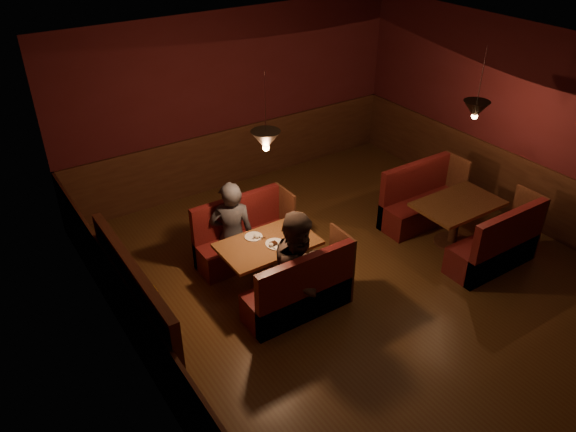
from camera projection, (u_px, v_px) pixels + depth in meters
room at (356, 221)px, 6.73m from camera, size 6.02×7.02×2.92m
main_table at (269, 252)px, 7.11m from camera, size 1.23×0.75×0.86m
main_bench_far at (244, 240)px, 7.72m from camera, size 1.36×0.48×0.92m
main_bench_near at (301, 294)px, 6.73m from camera, size 1.36×0.48×0.92m
second_table at (457, 213)px, 7.92m from camera, size 1.21×0.77×0.68m
second_bench_far at (420, 204)px, 8.56m from camera, size 1.34×0.50×0.96m
second_bench_near at (497, 249)px, 7.53m from camera, size 1.34×0.50×0.96m
diner_a at (231, 214)px, 7.33m from camera, size 0.70×0.60×1.62m
diner_b at (300, 251)px, 6.52m from camera, size 1.01×0.90×1.71m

